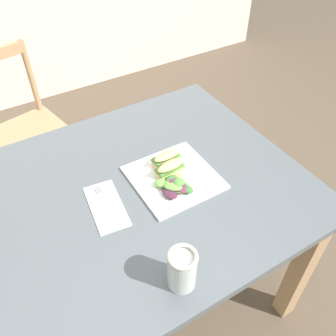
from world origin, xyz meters
name	(u,v)px	position (x,y,z in m)	size (l,w,h in m)	color
ground_plane	(176,310)	(0.00, 0.00, 0.00)	(8.96, 8.96, 0.00)	brown
dining_table	(146,208)	(-0.05, 0.16, 0.61)	(1.11, 0.96, 0.74)	#51565B
chair_wooden_far	(25,131)	(-0.29, 1.12, 0.45)	(0.48, 0.48, 0.87)	tan
plate_lunch	(174,178)	(0.06, 0.13, 0.74)	(0.29, 0.29, 0.01)	white
sandwich_half_front	(170,168)	(0.06, 0.15, 0.78)	(0.11, 0.06, 0.06)	#DBB270
sandwich_half_back	(167,158)	(0.07, 0.21, 0.78)	(0.11, 0.06, 0.06)	#DBB270
salad_mixed_greens	(175,185)	(0.03, 0.08, 0.77)	(0.12, 0.13, 0.04)	#518438
napkin_folded	(106,206)	(-0.20, 0.14, 0.74)	(0.10, 0.22, 0.00)	white
fork_on_napkin	(104,202)	(-0.20, 0.16, 0.75)	(0.03, 0.19, 0.00)	silver
mason_jar_iced_tea	(182,271)	(-0.14, -0.22, 0.80)	(0.08, 0.08, 0.13)	gold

